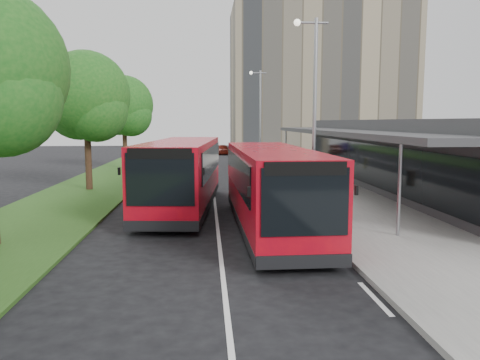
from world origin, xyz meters
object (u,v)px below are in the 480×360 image
(bus_second, at_px, (183,174))
(car_far, at_px, (200,148))
(lamp_post_near, at_px, (313,102))
(litter_bin, at_px, (304,179))
(bus_main, at_px, (272,189))
(bollard, at_px, (270,164))
(lamp_post_far, at_px, (259,112))
(car_near, at_px, (222,149))
(tree_far, at_px, (124,109))
(tree_mid, at_px, (86,101))

(bus_second, bearing_deg, car_far, 94.64)
(lamp_post_near, relative_size, litter_bin, 9.19)
(lamp_post_near, xyz_separation_m, bus_main, (-2.17, -3.30, -3.21))
(lamp_post_near, xyz_separation_m, bollard, (0.47, 16.69, -4.13))
(lamp_post_far, bearing_deg, car_near, 98.89)
(lamp_post_far, bearing_deg, bus_second, -106.45)
(car_near, distance_m, car_far, 5.52)
(tree_far, distance_m, lamp_post_near, 22.06)
(bollard, bearing_deg, car_near, 98.75)
(tree_mid, height_order, bollard, tree_mid)
(lamp_post_far, bearing_deg, litter_bin, -85.02)
(car_far, bearing_deg, lamp_post_far, -82.37)
(bollard, height_order, car_far, car_far)
(lamp_post_far, height_order, bus_second, lamp_post_far)
(tree_mid, xyz_separation_m, litter_bin, (12.27, -0.18, -4.44))
(litter_bin, bearing_deg, tree_mid, 179.17)
(bus_main, xyz_separation_m, bus_second, (-3.40, 4.43, 0.05))
(litter_bin, xyz_separation_m, bollard, (-0.68, 9.82, 0.00))
(bus_main, bearing_deg, bus_second, 126.49)
(lamp_post_near, bearing_deg, tree_far, 120.29)
(bus_main, height_order, car_far, bus_main)
(bus_main, bearing_deg, car_far, 92.99)
(tree_mid, relative_size, lamp_post_far, 0.97)
(tree_far, distance_m, bollard, 12.60)
(tree_far, xyz_separation_m, bollard, (11.60, -2.36, -4.32))
(tree_mid, relative_size, lamp_post_near, 0.97)
(bus_main, distance_m, bollard, 20.18)
(tree_far, bearing_deg, bus_second, -72.77)
(bus_main, distance_m, car_far, 44.66)
(bollard, bearing_deg, lamp_post_far, 98.05)
(bus_second, bearing_deg, lamp_post_far, 78.58)
(tree_far, height_order, bus_second, tree_far)
(bus_second, relative_size, car_near, 3.08)
(bus_second, bearing_deg, tree_mid, 138.23)
(bus_main, bearing_deg, bollard, 81.45)
(tree_far, relative_size, lamp_post_near, 0.95)
(car_near, bearing_deg, car_far, 109.57)
(lamp_post_far, xyz_separation_m, car_near, (-2.57, 16.44, -4.11))
(lamp_post_near, bearing_deg, bus_main, -123.35)
(tree_mid, distance_m, bollard, 15.72)
(lamp_post_far, bearing_deg, tree_far, -175.13)
(lamp_post_far, distance_m, litter_bin, 13.81)
(lamp_post_near, relative_size, bollard, 9.09)
(bollard, bearing_deg, litter_bin, -86.06)
(lamp_post_far, relative_size, car_far, 2.42)
(lamp_post_near, bearing_deg, tree_mid, 147.64)
(lamp_post_far, distance_m, bollard, 5.31)
(bus_second, distance_m, litter_bin, 8.89)
(bus_second, bearing_deg, litter_bin, 45.55)
(bus_main, relative_size, car_near, 2.93)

